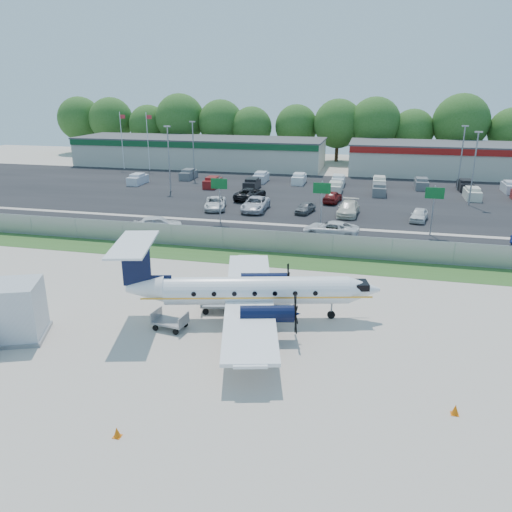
% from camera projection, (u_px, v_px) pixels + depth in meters
% --- Properties ---
extents(ground, '(170.00, 170.00, 0.00)m').
position_uv_depth(ground, '(235.00, 319.00, 31.93)').
color(ground, '#C0B2A2').
rests_on(ground, ground).
extents(grass_verge, '(170.00, 4.00, 0.02)m').
position_uv_depth(grass_verge, '(272.00, 259.00, 43.00)').
color(grass_verge, '#2D561E').
rests_on(grass_verge, ground).
extents(access_road, '(170.00, 8.00, 0.02)m').
position_uv_depth(access_road, '(286.00, 237.00, 49.45)').
color(access_road, black).
rests_on(access_road, ground).
extents(parking_lot, '(170.00, 32.00, 0.02)m').
position_uv_depth(parking_lot, '(312.00, 195.00, 68.82)').
color(parking_lot, black).
rests_on(parking_lot, ground).
extents(perimeter_fence, '(120.00, 0.06, 1.99)m').
position_uv_depth(perimeter_fence, '(276.00, 242.00, 44.52)').
color(perimeter_fence, gray).
rests_on(perimeter_fence, ground).
extents(building_west, '(46.40, 12.40, 5.24)m').
position_uv_depth(building_west, '(199.00, 152.00, 93.41)').
color(building_west, beige).
rests_on(building_west, ground).
extents(building_east, '(44.40, 12.40, 5.24)m').
position_uv_depth(building_east, '(485.00, 160.00, 82.65)').
color(building_east, beige).
rests_on(building_east, ground).
extents(sign_left, '(1.80, 0.26, 5.00)m').
position_uv_depth(sign_left, '(219.00, 190.00, 53.62)').
color(sign_left, gray).
rests_on(sign_left, ground).
extents(sign_mid, '(1.80, 0.26, 5.00)m').
position_uv_depth(sign_mid, '(322.00, 195.00, 51.25)').
color(sign_mid, gray).
rests_on(sign_mid, ground).
extents(sign_right, '(1.80, 0.26, 5.00)m').
position_uv_depth(sign_right, '(434.00, 200.00, 48.88)').
color(sign_right, gray).
rests_on(sign_right, ground).
extents(flagpole_west, '(1.06, 0.12, 10.00)m').
position_uv_depth(flagpole_west, '(122.00, 137.00, 88.57)').
color(flagpole_west, white).
rests_on(flagpole_west, ground).
extents(flagpole_east, '(1.06, 0.12, 10.00)m').
position_uv_depth(flagpole_east, '(148.00, 138.00, 87.50)').
color(flagpole_east, white).
rests_on(flagpole_east, ground).
extents(light_pole_nw, '(0.90, 0.35, 9.09)m').
position_uv_depth(light_pole_nw, '(169.00, 154.00, 69.60)').
color(light_pole_nw, gray).
rests_on(light_pole_nw, ground).
extents(light_pole_ne, '(0.90, 0.35, 9.09)m').
position_uv_depth(light_pole_ne, '(474.00, 164.00, 60.99)').
color(light_pole_ne, gray).
rests_on(light_pole_ne, ground).
extents(light_pole_sw, '(0.90, 0.35, 9.09)m').
position_uv_depth(light_pole_sw, '(193.00, 146.00, 78.82)').
color(light_pole_sw, gray).
rests_on(light_pole_sw, ground).
extents(light_pole_se, '(0.90, 0.35, 9.09)m').
position_uv_depth(light_pole_se, '(462.00, 154.00, 70.21)').
color(light_pole_se, gray).
rests_on(light_pole_se, ground).
extents(tree_line, '(112.00, 6.00, 14.00)m').
position_uv_depth(tree_line, '(333.00, 161.00, 100.18)').
color(tree_line, '#265318').
rests_on(tree_line, ground).
extents(aircraft, '(16.80, 16.43, 5.13)m').
position_uv_depth(aircraft, '(251.00, 291.00, 31.32)').
color(aircraft, white).
rests_on(aircraft, ground).
extents(baggage_cart_near, '(2.22, 1.54, 1.07)m').
position_uv_depth(baggage_cart_near, '(170.00, 321.00, 30.52)').
color(baggage_cart_near, gray).
rests_on(baggage_cart_near, ground).
extents(baggage_cart_far, '(2.54, 1.83, 1.20)m').
position_uv_depth(baggage_cart_far, '(219.00, 303.00, 33.00)').
color(baggage_cart_far, gray).
rests_on(baggage_cart_far, ground).
extents(service_container, '(3.99, 3.99, 3.42)m').
position_uv_depth(service_container, '(16.00, 313.00, 29.16)').
color(service_container, silver).
rests_on(service_container, ground).
extents(cone_nose, '(0.36, 0.36, 0.50)m').
position_uv_depth(cone_nose, '(455.00, 410.00, 22.58)').
color(cone_nose, '#DC5F06').
rests_on(cone_nose, ground).
extents(cone_port_wing, '(0.34, 0.34, 0.48)m').
position_uv_depth(cone_port_wing, '(117.00, 432.00, 21.12)').
color(cone_port_wing, '#DC5F06').
rests_on(cone_port_wing, ground).
extents(cone_starboard_wing, '(0.36, 0.36, 0.51)m').
position_uv_depth(cone_starboard_wing, '(164.00, 283.00, 37.24)').
color(cone_starboard_wing, '#DC5F06').
rests_on(cone_starboard_wing, ground).
extents(road_car_west, '(5.33, 3.77, 1.68)m').
position_uv_depth(road_car_west, '(159.00, 232.00, 51.25)').
color(road_car_west, silver).
rests_on(road_car_west, ground).
extents(road_car_mid, '(5.77, 3.18, 1.53)m').
position_uv_depth(road_car_mid, '(330.00, 236.00, 49.63)').
color(road_car_mid, silver).
rests_on(road_car_mid, ground).
extents(parked_car_a, '(3.64, 5.71, 1.47)m').
position_uv_depth(parked_car_a, '(216.00, 209.00, 60.78)').
color(parked_car_a, silver).
rests_on(parked_car_a, ground).
extents(parked_car_b, '(2.81, 5.92, 1.63)m').
position_uv_depth(parked_car_b, '(255.00, 211.00, 60.02)').
color(parked_car_b, silver).
rests_on(parked_car_b, ground).
extents(parked_car_c, '(2.38, 4.03, 1.29)m').
position_uv_depth(parked_car_c, '(305.00, 213.00, 58.88)').
color(parked_car_c, '#595B5E').
rests_on(parked_car_c, ground).
extents(parked_car_d, '(2.57, 5.62, 1.59)m').
position_uv_depth(parked_car_d, '(348.00, 215.00, 57.89)').
color(parked_car_d, beige).
rests_on(parked_car_d, ground).
extents(parked_car_e, '(2.43, 4.34, 1.40)m').
position_uv_depth(parked_car_e, '(418.00, 221.00, 55.40)').
color(parked_car_e, silver).
rests_on(parked_car_e, ground).
extents(parked_car_f, '(3.74, 6.15, 1.60)m').
position_uv_depth(parked_car_f, '(250.00, 200.00, 65.86)').
color(parked_car_f, black).
rests_on(parked_car_f, ground).
extents(parked_car_g, '(2.45, 4.69, 1.52)m').
position_uv_depth(parked_car_g, '(332.00, 203.00, 64.24)').
color(parked_car_g, maroon).
rests_on(parked_car_g, ground).
extents(far_parking_rows, '(56.00, 10.00, 1.60)m').
position_uv_depth(far_parking_rows, '(316.00, 188.00, 73.43)').
color(far_parking_rows, gray).
rests_on(far_parking_rows, ground).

